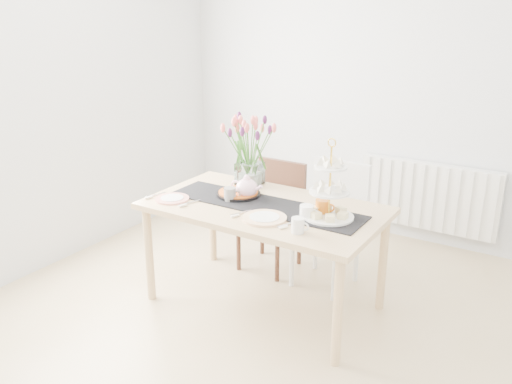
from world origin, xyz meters
The scene contains 16 objects.
room_shell centered at (0.00, 0.00, 1.30)m, with size 4.50×4.50×4.50m.
radiator centered at (0.50, 2.19, 0.45)m, with size 1.20×0.08×0.60m, color white.
dining_table centered at (-0.18, 0.54, 0.67)m, with size 1.60×0.90×0.75m.
chair_brown centered at (-0.44, 1.13, 0.50)m, with size 0.43×0.43×0.86m.
chair_white centered at (0.06, 1.12, 0.55)m, with size 0.49×0.49×0.94m.
table_runner centered at (-0.18, 0.54, 0.75)m, with size 1.40×0.35×0.01m, color black.
tulip_vase centered at (-0.51, 0.87, 1.09)m, with size 0.63×0.63×0.53m.
cake_stand centered at (0.29, 0.55, 0.89)m, with size 0.32×0.32×0.47m.
teapot centered at (-0.36, 0.60, 0.83)m, with size 0.24×0.20×0.16m, color white, non-canonical shape.
cream_jug centered at (0.17, 0.47, 0.80)m, with size 0.09×0.09×0.09m, color white.
tart_tin centered at (-0.44, 0.60, 0.77)m, with size 0.31×0.31×0.04m.
mug_grey centered at (-0.43, 0.48, 0.80)m, with size 0.08×0.08×0.10m, color slate.
mug_white centered at (0.23, 0.25, 0.80)m, with size 0.08×0.08×0.09m, color white.
mug_orange centered at (0.23, 0.58, 0.80)m, with size 0.09×0.09×0.11m, color orange.
plate_left centered at (-0.79, 0.30, 0.76)m, with size 0.24×0.24×0.01m, color silver.
plate_right centered at (-0.05, 0.33, 0.76)m, with size 0.29×0.29×0.01m, color white.
Camera 1 is at (1.60, -2.41, 2.03)m, focal length 38.00 mm.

